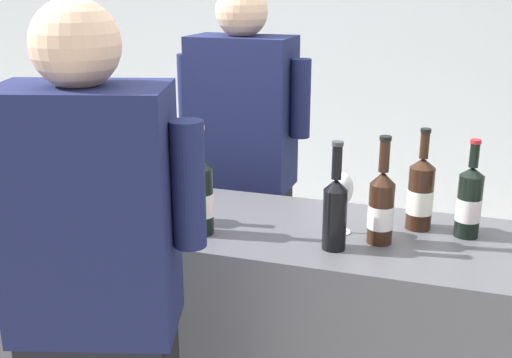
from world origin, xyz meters
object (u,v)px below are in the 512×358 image
at_px(wine_bottle_2, 202,196).
at_px(wine_glass, 342,191).
at_px(wine_bottle_6, 469,202).
at_px(wine_bottle_7, 161,187).
at_px(wine_bottle_8, 86,175).
at_px(person_server, 243,192).
at_px(wine_bottle_0, 54,157).
at_px(person_guest, 101,342).
at_px(wine_bottle_4, 420,194).
at_px(wine_bottle_3, 381,207).
at_px(wine_bottle_5, 335,210).

distance_m(wine_bottle_2, wine_glass, 0.44).
bearing_deg(wine_bottle_6, wine_bottle_7, -170.04).
xyz_separation_m(wine_bottle_8, wine_glass, (0.89, 0.05, 0.02)).
bearing_deg(wine_bottle_2, wine_glass, 18.62).
distance_m(wine_bottle_2, person_server, 0.76).
distance_m(wine_bottle_0, wine_bottle_7, 0.54).
bearing_deg(person_guest, wine_bottle_2, 80.50).
relative_size(wine_bottle_6, wine_bottle_7, 0.99).
relative_size(wine_bottle_2, wine_bottle_6, 1.12).
height_order(wine_bottle_7, person_guest, person_guest).
bearing_deg(wine_bottle_0, wine_bottle_4, 1.52).
bearing_deg(wine_bottle_3, wine_bottle_5, -144.71).
bearing_deg(wine_bottle_5, wine_bottle_7, 175.03).
distance_m(wine_bottle_6, wine_bottle_8, 1.28).
height_order(wine_bottle_3, wine_bottle_7, wine_bottle_3).
xyz_separation_m(wine_bottle_2, wine_bottle_4, (0.65, 0.25, -0.01)).
distance_m(wine_bottle_6, person_server, 1.05).
height_order(wine_bottle_7, wine_bottle_8, wine_bottle_7).
distance_m(wine_bottle_4, person_server, 0.92).
bearing_deg(person_guest, wine_bottle_7, 99.36).
bearing_deg(wine_bottle_6, wine_bottle_0, -179.41).
bearing_deg(wine_bottle_0, person_guest, -49.20).
height_order(wine_bottle_0, wine_bottle_4, wine_bottle_0).
bearing_deg(person_server, wine_glass, -47.40).
xyz_separation_m(wine_bottle_2, wine_bottle_6, (0.79, 0.23, -0.01)).
height_order(wine_bottle_0, wine_bottle_3, wine_bottle_0).
relative_size(wine_glass, person_server, 0.12).
bearing_deg(wine_bottle_8, wine_bottle_6, 6.30).
height_order(person_server, person_guest, person_server).
height_order(wine_bottle_2, wine_bottle_6, wine_bottle_2).
distance_m(wine_bottle_5, wine_glass, 0.13).
relative_size(wine_bottle_5, wine_bottle_8, 1.05).
relative_size(wine_bottle_8, person_server, 0.19).
relative_size(wine_bottle_3, wine_glass, 1.69).
xyz_separation_m(wine_bottle_0, wine_bottle_4, (1.34, 0.04, -0.01)).
bearing_deg(wine_bottle_3, person_guest, -136.77).
xyz_separation_m(wine_glass, person_guest, (-0.50, -0.63, -0.26)).
distance_m(wine_bottle_2, wine_bottle_5, 0.42).
xyz_separation_m(wine_bottle_4, wine_bottle_5, (-0.23, -0.24, 0.01)).
bearing_deg(wine_bottle_6, person_guest, -140.60).
distance_m(wine_bottle_3, wine_glass, 0.13).
relative_size(wine_bottle_7, wine_bottle_8, 1.00).
bearing_deg(wine_glass, wine_bottle_3, -17.89).
height_order(wine_bottle_2, wine_bottle_7, wine_bottle_2).
bearing_deg(person_guest, wine_bottle_3, 43.23).
distance_m(wine_bottle_4, wine_bottle_6, 0.15).
distance_m(wine_bottle_5, person_guest, 0.75).
bearing_deg(person_server, wine_bottle_4, -31.29).
bearing_deg(wine_bottle_7, wine_glass, 7.45).
relative_size(wine_bottle_4, person_guest, 0.20).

